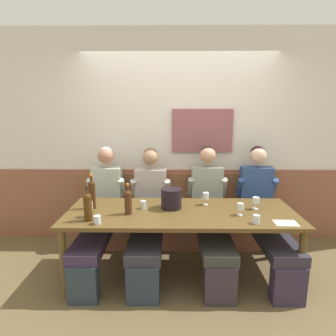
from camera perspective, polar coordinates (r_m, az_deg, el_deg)
name	(u,v)px	position (r m, az deg, el deg)	size (l,w,h in m)	color
ground_plane	(180,280)	(3.29, 2.51, -21.48)	(6.80, 6.80, 0.02)	brown
room_wall_back	(179,138)	(3.86, 2.23, 5.96)	(6.80, 0.12, 2.80)	silver
wood_wainscot_panel	(178,204)	(4.01, 2.09, -7.21)	(6.80, 0.03, 0.98)	brown
wall_bench	(179,224)	(3.89, 2.15, -11.13)	(2.69, 0.42, 0.94)	brown
dining_table	(181,218)	(3.05, 2.58, -9.87)	(2.39, 0.88, 0.74)	brown
person_right_seat	(101,208)	(3.50, -13.17, -7.80)	(0.47, 1.35, 1.33)	#28343E
person_left_seat	(149,211)	(3.39, -3.86, -8.59)	(0.51, 1.35, 1.30)	#26303F
person_center_left_seat	(210,209)	(3.42, 8.43, -8.14)	(0.50, 1.35, 1.34)	#322933
person_center_right_seat	(264,210)	(3.55, 18.71, -7.99)	(0.51, 1.35, 1.34)	#30283E
ice_bucket	(171,198)	(3.08, 0.67, -6.09)	(0.22, 0.22, 0.22)	black
wine_bottle_amber_mid	(128,201)	(2.93, -7.97, -6.53)	(0.07, 0.07, 0.32)	#452514
wine_bottle_clear_water	(92,193)	(3.16, -14.93, -4.92)	(0.07, 0.07, 0.38)	#3C210D
wine_bottle_green_tall	(88,206)	(2.84, -15.73, -7.27)	(0.08, 0.08, 0.34)	#45280F
wine_glass_center_front	(256,201)	(3.20, 17.13, -6.29)	(0.07, 0.07, 0.13)	silver
wine_glass_by_bottle	(206,196)	(3.21, 7.54, -5.65)	(0.07, 0.07, 0.14)	silver
wine_glass_center_rear	(89,206)	(2.95, -15.47, -7.41)	(0.07, 0.07, 0.16)	silver
wine_glass_mid_right	(240,207)	(2.98, 14.25, -7.57)	(0.06, 0.06, 0.12)	silver
water_tumbler_right	(143,205)	(3.09, -4.97, -7.31)	(0.06, 0.06, 0.09)	silver
water_tumbler_left	(97,220)	(2.78, -13.92, -10.00)	(0.07, 0.07, 0.08)	silver
water_tumbler_center	(256,219)	(2.83, 17.22, -9.75)	(0.06, 0.06, 0.08)	silver
tasting_sheet_left_guest	(286,223)	(2.94, 22.48, -10.12)	(0.21, 0.15, 0.00)	white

